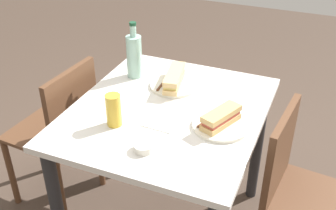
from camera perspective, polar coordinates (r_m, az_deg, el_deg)
The scene contains 13 objects.
dining_table at distance 1.97m, azimuth 0.00°, elevation -3.75°, with size 0.98×0.85×0.78m.
chair_far at distance 2.32m, azimuth -14.48°, elevation -3.15°, with size 0.43×0.43×0.87m.
chair_near at distance 1.96m, azimuth 17.40°, elevation -11.15°, with size 0.44×0.44×0.87m.
plate_near at distance 1.78m, azimuth 7.26°, elevation -2.86°, with size 0.24×0.24×0.01m, color silver.
baguette_sandwich_near at distance 1.76m, azimuth 7.35°, elevation -1.74°, with size 0.21×0.14×0.07m.
knife_near at distance 1.80m, azimuth 5.70°, elevation -2.04°, with size 0.17×0.08×0.01m.
plate_far at distance 2.07m, azimuth 0.87°, elevation 2.73°, with size 0.24×0.24×0.01m, color silver.
baguette_sandwich_far at distance 2.05m, azimuth 0.88°, elevation 3.75°, with size 0.25×0.12×0.07m.
knife_far at distance 2.07m, azimuth -0.72°, elevation 3.00°, with size 0.18×0.02×0.01m.
water_bottle at distance 2.13m, azimuth -4.69°, elevation 6.84°, with size 0.08×0.08×0.30m.
beer_glass at distance 1.77m, azimuth -7.51°, elevation -0.71°, with size 0.07×0.07×0.15m, color gold.
olive_bowl at distance 1.64m, azimuth -3.39°, elevation -5.86°, with size 0.08×0.08×0.03m, color silver.
paper_napkin at distance 1.81m, azimuth -0.86°, elevation -2.24°, with size 0.14×0.14×0.00m, color white.
Camera 1 is at (-1.48, -0.62, 1.78)m, focal length 44.17 mm.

